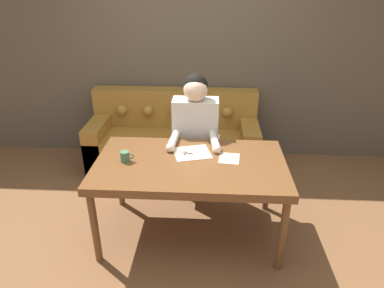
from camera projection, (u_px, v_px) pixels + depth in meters
name	position (u px, v px, depth m)	size (l,w,h in m)	color
ground_plane	(182.00, 240.00, 3.08)	(16.00, 16.00, 0.00)	brown
wall_back	(193.00, 54.00, 4.09)	(8.00, 0.06, 2.60)	brown
dining_table	(190.00, 169.00, 2.88)	(1.60, 0.91, 0.74)	brown
couch	(174.00, 140.00, 4.19)	(2.00, 0.76, 0.91)	olive
person	(195.00, 136.00, 3.42)	(0.49, 0.63, 1.32)	#33281E
pattern_paper_main	(192.00, 153.00, 3.00)	(0.37, 0.34, 0.00)	beige
pattern_paper_offcut	(229.00, 158.00, 2.90)	(0.19, 0.21, 0.00)	beige
scissors	(191.00, 154.00, 2.97)	(0.25, 0.10, 0.01)	silver
mug	(125.00, 157.00, 2.84)	(0.11, 0.08, 0.09)	#47704C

